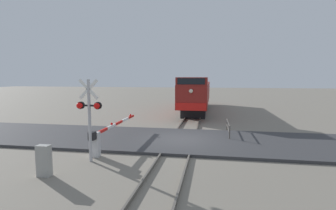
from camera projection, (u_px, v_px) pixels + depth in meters
ground_plane at (182, 141)px, 15.69m from camera, size 160.00×160.00×0.00m
rail_track_left at (170, 140)px, 15.80m from camera, size 0.08×80.00×0.15m
rail_track_right at (194, 141)px, 15.56m from camera, size 0.08×80.00×0.15m
road_surface at (182, 140)px, 15.68m from camera, size 36.00×6.17×0.16m
locomotive at (197, 94)px, 29.52m from camera, size 2.76×16.65×3.91m
crossing_signal at (89, 111)px, 11.71m from camera, size 1.18×0.33×3.86m
crossing_gate at (104, 136)px, 13.52m from camera, size 0.36×6.67×1.35m
utility_cabinet at (44, 161)px, 10.13m from camera, size 0.53×0.32×1.26m
guard_railing at (228, 127)px, 17.13m from camera, size 0.08×3.02×0.95m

